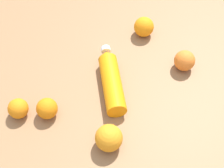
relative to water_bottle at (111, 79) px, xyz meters
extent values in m
plane|color=olive|center=(-0.06, -0.02, -0.03)|extent=(2.40, 2.40, 0.00)
cylinder|color=orange|center=(-0.02, 0.00, 0.00)|extent=(0.23, 0.07, 0.07)
cone|color=orange|center=(0.11, 0.00, 0.00)|extent=(0.04, 0.07, 0.07)
cylinder|color=white|center=(0.14, 0.00, 0.00)|extent=(0.02, 0.04, 0.03)
sphere|color=orange|center=(-0.09, 0.22, 0.00)|extent=(0.07, 0.07, 0.07)
sphere|color=orange|center=(0.05, -0.27, 0.00)|extent=(0.07, 0.07, 0.07)
sphere|color=orange|center=(-0.08, 0.31, 0.00)|extent=(0.07, 0.07, 0.07)
sphere|color=orange|center=(-0.23, 0.03, 0.01)|extent=(0.08, 0.08, 0.08)
sphere|color=orange|center=(0.23, -0.15, 0.01)|extent=(0.08, 0.08, 0.08)
camera|label=1|loc=(-0.69, 0.08, 0.90)|focal=53.40mm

